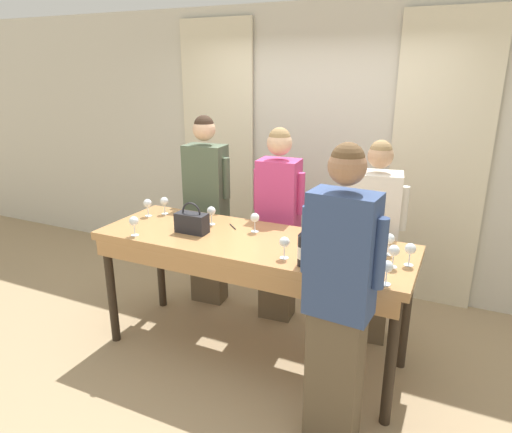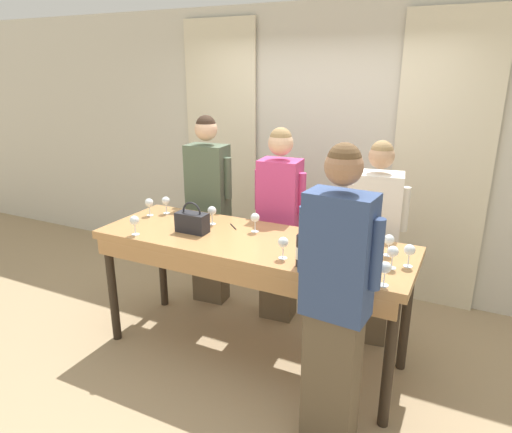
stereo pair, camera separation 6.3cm
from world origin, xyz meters
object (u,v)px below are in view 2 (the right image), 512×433
(host_pouring, at_px, (336,301))
(wine_glass_center_right, at_px, (166,201))
(wine_glass_front_mid, at_px, (149,203))
(wine_glass_by_bottle, at_px, (315,235))
(tasting_bar, at_px, (250,252))
(wine_glass_front_right, at_px, (255,218))
(guest_pink_top, at_px, (279,223))
(guest_cream_sweater, at_px, (374,244))
(wine_glass_center_mid, at_px, (212,211))
(wine_glass_back_mid, at_px, (393,252))
(guest_olive_jacket, at_px, (209,209))
(wine_glass_center_left, at_px, (385,268))
(wine_glass_back_left, at_px, (283,243))
(wine_glass_front_left, at_px, (389,240))
(wine_bottle, at_px, (302,248))
(wine_glass_by_handbag, at_px, (134,221))
(handbag, at_px, (192,222))
(wine_glass_near_host, at_px, (377,244))
(wine_glass_back_right, at_px, (410,250))

(host_pouring, bearing_deg, wine_glass_center_right, 154.82)
(wine_glass_center_right, bearing_deg, wine_glass_front_mid, -129.96)
(wine_glass_center_right, bearing_deg, wine_glass_by_bottle, -8.74)
(tasting_bar, distance_m, wine_glass_front_right, 0.27)
(guest_pink_top, bearing_deg, guest_cream_sweater, 0.00)
(guest_pink_top, bearing_deg, wine_glass_center_mid, -129.30)
(wine_glass_center_mid, relative_size, wine_glass_back_mid, 1.00)
(guest_olive_jacket, distance_m, guest_pink_top, 0.72)
(wine_glass_center_left, distance_m, wine_glass_center_mid, 1.56)
(wine_glass_front_right, height_order, wine_glass_center_right, same)
(wine_glass_center_left, relative_size, wine_glass_center_right, 1.00)
(wine_glass_center_left, height_order, wine_glass_back_left, same)
(wine_glass_center_left, bearing_deg, wine_glass_front_left, 98.24)
(tasting_bar, xyz_separation_m, wine_glass_center_mid, (-0.43, 0.18, 0.21))
(wine_bottle, distance_m, wine_glass_back_left, 0.16)
(tasting_bar, xyz_separation_m, wine_glass_back_mid, (1.04, -0.05, 0.21))
(wine_glass_center_mid, height_order, host_pouring, host_pouring)
(wine_glass_back_mid, height_order, wine_glass_by_handbag, same)
(wine_glass_by_handbag, height_order, host_pouring, host_pouring)
(handbag, distance_m, wine_glass_front_left, 1.46)
(tasting_bar, height_order, guest_pink_top, guest_pink_top)
(wine_bottle, distance_m, wine_glass_front_mid, 1.60)
(handbag, height_order, wine_glass_back_left, handbag)
(wine_glass_center_mid, distance_m, guest_olive_jacket, 0.60)
(guest_cream_sweater, bearing_deg, guest_olive_jacket, 180.00)
(wine_glass_front_right, relative_size, wine_glass_center_left, 1.00)
(wine_glass_front_left, distance_m, wine_glass_front_mid, 2.01)
(tasting_bar, bearing_deg, wine_glass_by_handbag, -160.51)
(wine_bottle, height_order, wine_glass_front_left, wine_bottle)
(wine_glass_back_mid, bearing_deg, wine_glass_near_host, 139.91)
(wine_glass_center_right, bearing_deg, guest_cream_sweater, 13.29)
(wine_glass_front_mid, height_order, guest_cream_sweater, guest_cream_sweater)
(wine_glass_center_right, bearing_deg, wine_glass_back_left, -19.38)
(wine_glass_center_right, xyz_separation_m, host_pouring, (1.78, -0.84, -0.13))
(wine_glass_back_left, bearing_deg, wine_glass_by_handbag, -176.11)
(wine_glass_center_left, bearing_deg, wine_glass_center_right, 164.12)
(wine_glass_front_mid, bearing_deg, guest_pink_top, 27.57)
(wine_glass_near_host, distance_m, guest_olive_jacket, 1.80)
(wine_glass_front_right, bearing_deg, tasting_bar, -76.24)
(wine_glass_back_mid, bearing_deg, tasting_bar, 177.07)
(wine_glass_front_left, bearing_deg, wine_glass_center_left, -81.76)
(wine_glass_front_right, distance_m, host_pouring, 1.17)
(wine_glass_back_right, bearing_deg, wine_glass_near_host, 173.40)
(wine_glass_by_handbag, xyz_separation_m, guest_pink_top, (0.79, 0.95, -0.19))
(tasting_bar, distance_m, wine_glass_back_right, 1.15)
(wine_bottle, xyz_separation_m, wine_glass_front_right, (-0.55, 0.44, -0.01))
(wine_glass_front_mid, distance_m, wine_glass_center_mid, 0.60)
(handbag, distance_m, host_pouring, 1.42)
(wine_glass_center_mid, relative_size, wine_glass_by_handbag, 1.00)
(wine_glass_front_left, bearing_deg, wine_glass_front_right, 178.62)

